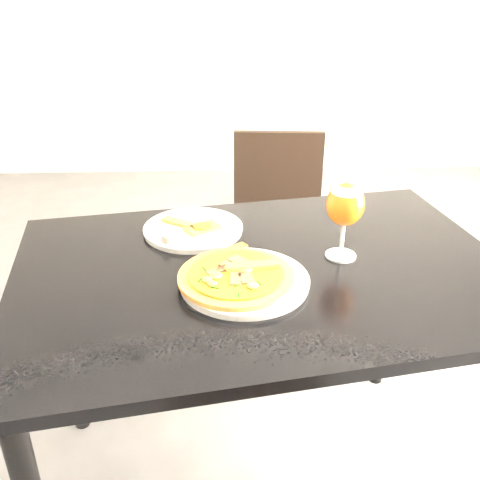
{
  "coord_description": "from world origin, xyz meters",
  "views": [
    {
      "loc": [
        -0.41,
        -0.95,
        1.4
      ],
      "look_at": [
        -0.36,
        0.16,
        0.83
      ],
      "focal_mm": 40.0,
      "sensor_mm": 36.0,
      "label": 1
    }
  ],
  "objects_px": {
    "dining_table": "(263,298)",
    "beer_glass": "(345,205)",
    "chair_far": "(277,228)",
    "pizza": "(237,276)"
  },
  "relations": [
    {
      "from": "dining_table",
      "to": "chair_far",
      "type": "xyz_separation_m",
      "value": [
        0.13,
        0.83,
        -0.21
      ]
    },
    {
      "from": "dining_table",
      "to": "pizza",
      "type": "height_order",
      "value": "pizza"
    },
    {
      "from": "dining_table",
      "to": "beer_glass",
      "type": "xyz_separation_m",
      "value": [
        0.2,
        0.04,
        0.23
      ]
    },
    {
      "from": "dining_table",
      "to": "pizza",
      "type": "bearing_deg",
      "value": -139.41
    },
    {
      "from": "pizza",
      "to": "beer_glass",
      "type": "xyz_separation_m",
      "value": [
        0.27,
        0.13,
        0.12
      ]
    },
    {
      "from": "chair_far",
      "to": "beer_glass",
      "type": "relative_size",
      "value": 4.2
    },
    {
      "from": "dining_table",
      "to": "pizza",
      "type": "distance_m",
      "value": 0.16
    },
    {
      "from": "dining_table",
      "to": "beer_glass",
      "type": "height_order",
      "value": "beer_glass"
    },
    {
      "from": "dining_table",
      "to": "pizza",
      "type": "relative_size",
      "value": 4.93
    },
    {
      "from": "dining_table",
      "to": "pizza",
      "type": "xyz_separation_m",
      "value": [
        -0.07,
        -0.08,
        0.11
      ]
    }
  ]
}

